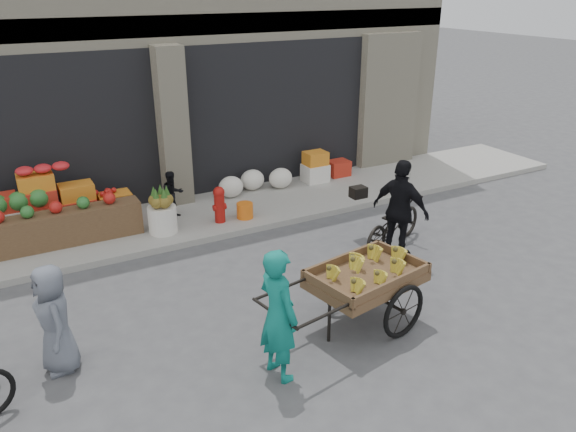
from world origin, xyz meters
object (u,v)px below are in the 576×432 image
seated_person (173,195)px  cyclist (401,210)px  pineapple_bin (163,219)px  orange_bucket (245,210)px  vendor_woman (278,315)px  vendor_grey (54,319)px  banana_cart (364,275)px  fire_hydrant (219,203)px  bicycle (393,223)px

seated_person → cyclist: size_ratio=0.54×
pineapple_bin → seated_person: 0.75m
pineapple_bin → orange_bucket: 1.61m
seated_person → cyclist: cyclist is taller
vendor_woman → vendor_grey: size_ratio=1.20×
banana_cart → cyclist: 2.23m
fire_hydrant → seated_person: bearing=137.1°
seated_person → banana_cart: banana_cart is taller
banana_cart → pineapple_bin: bearing=100.2°
pineapple_bin → bicycle: bearing=-33.3°
orange_bucket → vendor_grey: size_ratio=0.23×
orange_bucket → vendor_woman: 4.66m
cyclist → fire_hydrant: bearing=17.8°
seated_person → bicycle: seated_person is taller
vendor_grey → vendor_woman: bearing=53.3°
seated_person → bicycle: 4.22m
pineapple_bin → vendor_woman: size_ratio=0.31×
banana_cart → vendor_grey: (-3.76, 0.99, -0.08)m
pineapple_bin → bicycle: 4.16m
orange_bucket → vendor_grey: bearing=-142.0°
vendor_woman → bicycle: bearing=-67.4°
banana_cart → vendor_woman: (-1.49, -0.39, 0.05)m
fire_hydrant → seated_person: 0.96m
orange_bucket → fire_hydrant: bearing=174.3°
seated_person → banana_cart: 4.81m
orange_bucket → pineapple_bin: bearing=176.4°
seated_person → fire_hydrant: bearing=-52.9°
vendor_grey → pineapple_bin: bearing=138.7°
seated_person → cyclist: (2.88, -3.29, 0.28)m
pineapple_bin → fire_hydrant: bearing=-2.6°
pineapple_bin → orange_bucket: pineapple_bin is taller
pineapple_bin → cyclist: bearing=-39.3°
banana_cart → vendor_grey: size_ratio=1.94×
orange_bucket → bicycle: 2.89m
seated_person → vendor_woman: vendor_woman is taller
banana_cart → cyclist: size_ratio=1.56×
pineapple_bin → orange_bucket: (1.60, -0.10, -0.10)m
orange_bucket → vendor_woman: vendor_woman is taller
orange_bucket → banana_cart: 4.01m
vendor_woman → seated_person: bearing=-13.8°
banana_cart → vendor_grey: bearing=154.9°
pineapple_bin → cyclist: size_ratio=0.30×
orange_bucket → banana_cart: (-0.07, -3.97, 0.51)m
banana_cart → vendor_woman: size_ratio=1.62×
fire_hydrant → orange_bucket: 0.55m
pineapple_bin → cyclist: 4.26m
fire_hydrant → bicycle: bearing=-43.3°
pineapple_bin → vendor_woman: vendor_woman is taller
orange_bucket → seated_person: size_ratio=0.34×
seated_person → vendor_grey: size_ratio=0.67×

